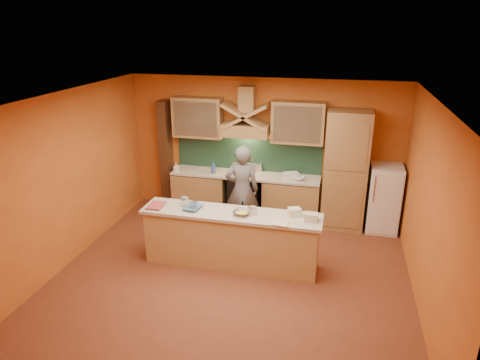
% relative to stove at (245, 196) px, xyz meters
% --- Properties ---
extents(floor, '(5.50, 5.00, 0.01)m').
position_rel_stove_xyz_m(floor, '(0.30, -2.20, -0.45)').
color(floor, brown).
rests_on(floor, ground).
extents(ceiling, '(5.50, 5.00, 0.01)m').
position_rel_stove_xyz_m(ceiling, '(0.30, -2.20, 2.35)').
color(ceiling, white).
rests_on(ceiling, wall_back).
extents(wall_back, '(5.50, 0.02, 2.80)m').
position_rel_stove_xyz_m(wall_back, '(0.30, 0.30, 0.95)').
color(wall_back, '#C96727').
rests_on(wall_back, floor).
extents(wall_front, '(5.50, 0.02, 2.80)m').
position_rel_stove_xyz_m(wall_front, '(0.30, -4.70, 0.95)').
color(wall_front, '#C96727').
rests_on(wall_front, floor).
extents(wall_left, '(0.02, 5.00, 2.80)m').
position_rel_stove_xyz_m(wall_left, '(-2.45, -2.20, 0.95)').
color(wall_left, '#C96727').
rests_on(wall_left, floor).
extents(wall_right, '(0.02, 5.00, 2.80)m').
position_rel_stove_xyz_m(wall_right, '(3.05, -2.20, 0.95)').
color(wall_right, '#C96727').
rests_on(wall_right, floor).
extents(base_cabinet_left, '(1.10, 0.60, 0.86)m').
position_rel_stove_xyz_m(base_cabinet_left, '(-0.95, 0.00, -0.02)').
color(base_cabinet_left, '#A57C4B').
rests_on(base_cabinet_left, floor).
extents(base_cabinet_right, '(1.10, 0.60, 0.86)m').
position_rel_stove_xyz_m(base_cabinet_right, '(0.95, 0.00, -0.02)').
color(base_cabinet_right, '#A57C4B').
rests_on(base_cabinet_right, floor).
extents(counter_top, '(3.00, 0.62, 0.04)m').
position_rel_stove_xyz_m(counter_top, '(-0.00, 0.00, 0.45)').
color(counter_top, beige).
rests_on(counter_top, base_cabinet_left).
extents(stove, '(0.60, 0.58, 0.90)m').
position_rel_stove_xyz_m(stove, '(0.00, 0.00, 0.00)').
color(stove, black).
rests_on(stove, floor).
extents(backsplash, '(3.00, 0.03, 0.70)m').
position_rel_stove_xyz_m(backsplash, '(-0.00, 0.28, 0.80)').
color(backsplash, '#173426').
rests_on(backsplash, wall_back).
extents(range_hood, '(0.92, 0.50, 0.24)m').
position_rel_stove_xyz_m(range_hood, '(0.00, 0.05, 1.37)').
color(range_hood, '#A57C4B').
rests_on(range_hood, wall_back).
extents(hood_chimney, '(0.30, 0.30, 0.50)m').
position_rel_stove_xyz_m(hood_chimney, '(0.00, 0.15, 1.95)').
color(hood_chimney, '#A57C4B').
rests_on(hood_chimney, wall_back).
extents(upper_cabinet_left, '(1.00, 0.35, 0.80)m').
position_rel_stove_xyz_m(upper_cabinet_left, '(-1.00, 0.12, 1.55)').
color(upper_cabinet_left, '#A57C4B').
rests_on(upper_cabinet_left, wall_back).
extents(upper_cabinet_right, '(1.00, 0.35, 0.80)m').
position_rel_stove_xyz_m(upper_cabinet_right, '(1.00, 0.12, 1.55)').
color(upper_cabinet_right, '#A57C4B').
rests_on(upper_cabinet_right, wall_back).
extents(pantry_column, '(0.80, 0.60, 2.30)m').
position_rel_stove_xyz_m(pantry_column, '(1.95, 0.00, 0.70)').
color(pantry_column, '#A57C4B').
rests_on(pantry_column, floor).
extents(fridge, '(0.58, 0.60, 1.30)m').
position_rel_stove_xyz_m(fridge, '(2.70, 0.00, 0.20)').
color(fridge, white).
rests_on(fridge, floor).
extents(trim_column_left, '(0.20, 0.30, 2.30)m').
position_rel_stove_xyz_m(trim_column_left, '(-1.75, 0.15, 0.70)').
color(trim_column_left, '#472816').
rests_on(trim_column_left, floor).
extents(island_body, '(2.80, 0.55, 0.88)m').
position_rel_stove_xyz_m(island_body, '(0.20, -1.90, -0.01)').
color(island_body, tan).
rests_on(island_body, floor).
extents(island_top, '(2.90, 0.62, 0.05)m').
position_rel_stove_xyz_m(island_top, '(0.20, -1.90, 0.47)').
color(island_top, beige).
rests_on(island_top, island_body).
extents(person, '(0.71, 0.56, 1.72)m').
position_rel_stove_xyz_m(person, '(0.10, -0.72, 0.41)').
color(person, slate).
rests_on(person, floor).
extents(pot_large, '(0.30, 0.30, 0.18)m').
position_rel_stove_xyz_m(pot_large, '(-0.13, -0.07, 0.54)').
color(pot_large, silver).
rests_on(pot_large, stove).
extents(pot_small, '(0.23, 0.23, 0.14)m').
position_rel_stove_xyz_m(pot_small, '(0.06, 0.11, 0.52)').
color(pot_small, '#B4B5BB').
rests_on(pot_small, stove).
extents(soap_bottle_a, '(0.09, 0.09, 0.19)m').
position_rel_stove_xyz_m(soap_bottle_a, '(-1.39, -0.21, 0.57)').
color(soap_bottle_a, white).
rests_on(soap_bottle_a, counter_top).
extents(soap_bottle_b, '(0.13, 0.13, 0.26)m').
position_rel_stove_xyz_m(soap_bottle_b, '(-0.64, -0.09, 0.60)').
color(soap_bottle_b, '#32588A').
rests_on(soap_bottle_b, counter_top).
extents(bowl_back, '(0.28, 0.28, 0.07)m').
position_rel_stove_xyz_m(bowl_back, '(1.08, -0.09, 0.50)').
color(bowl_back, white).
rests_on(bowl_back, counter_top).
extents(dish_rack, '(0.34, 0.31, 0.10)m').
position_rel_stove_xyz_m(dish_rack, '(0.94, -0.00, 0.52)').
color(dish_rack, silver).
rests_on(dish_rack, counter_top).
extents(book_lower, '(0.26, 0.34, 0.03)m').
position_rel_stove_xyz_m(book_lower, '(-1.18, -1.97, 0.51)').
color(book_lower, '#AB3D41').
rests_on(book_lower, island_top).
extents(book_upper, '(0.28, 0.35, 0.02)m').
position_rel_stove_xyz_m(book_upper, '(-0.54, -1.89, 0.53)').
color(book_upper, teal).
rests_on(book_upper, island_top).
extents(jar_large, '(0.16, 0.16, 0.16)m').
position_rel_stove_xyz_m(jar_large, '(-0.60, -1.84, 0.57)').
color(jar_large, white).
rests_on(jar_large, island_top).
extents(jar_small, '(0.17, 0.17, 0.14)m').
position_rel_stove_xyz_m(jar_small, '(-0.41, -1.95, 0.56)').
color(jar_small, silver).
rests_on(jar_small, island_top).
extents(kitchen_scale, '(0.14, 0.14, 0.10)m').
position_rel_stove_xyz_m(kitchen_scale, '(0.54, -1.88, 0.55)').
color(kitchen_scale, white).
rests_on(kitchen_scale, island_top).
extents(mixing_bowl, '(0.32, 0.32, 0.07)m').
position_rel_stove_xyz_m(mixing_bowl, '(0.39, -1.94, 0.53)').
color(mixing_bowl, silver).
rests_on(mixing_bowl, island_top).
extents(cloth, '(0.25, 0.20, 0.02)m').
position_rel_stove_xyz_m(cloth, '(1.02, -2.13, 0.50)').
color(cloth, beige).
rests_on(cloth, island_top).
extents(grocery_bag_a, '(0.23, 0.21, 0.12)m').
position_rel_stove_xyz_m(grocery_bag_a, '(1.20, -1.78, 0.56)').
color(grocery_bag_a, beige).
rests_on(grocery_bag_a, island_top).
extents(grocery_bag_b, '(0.20, 0.16, 0.12)m').
position_rel_stove_xyz_m(grocery_bag_b, '(1.46, -1.91, 0.56)').
color(grocery_bag_b, beige).
rests_on(grocery_bag_b, island_top).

